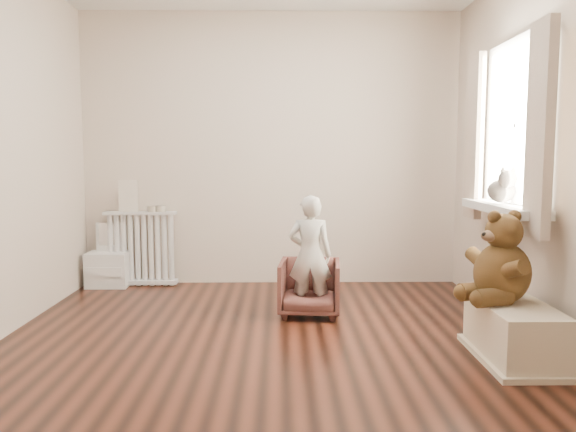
{
  "coord_description": "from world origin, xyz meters",
  "views": [
    {
      "loc": [
        0.1,
        -3.64,
        1.23
      ],
      "look_at": [
        0.15,
        0.45,
        0.8
      ],
      "focal_mm": 35.0,
      "sensor_mm": 36.0,
      "label": 1
    }
  ],
  "objects_px": {
    "toy_bench": "(515,327)",
    "radiator": "(141,245)",
    "teddy_bear": "(503,249)",
    "armchair": "(310,287)",
    "plush_cat": "(501,190)",
    "toy_vanity": "(108,258)",
    "child": "(310,255)"
  },
  "relations": [
    {
      "from": "toy_bench",
      "to": "radiator",
      "type": "bearing_deg",
      "value": 143.81
    },
    {
      "from": "radiator",
      "to": "teddy_bear",
      "type": "distance_m",
      "value": 3.34
    },
    {
      "from": "armchair",
      "to": "plush_cat",
      "type": "height_order",
      "value": "plush_cat"
    },
    {
      "from": "toy_vanity",
      "to": "toy_bench",
      "type": "xyz_separation_m",
      "value": [
        3.07,
        -1.99,
        -0.08
      ]
    },
    {
      "from": "teddy_bear",
      "to": "plush_cat",
      "type": "distance_m",
      "value": 0.69
    },
    {
      "from": "toy_vanity",
      "to": "radiator",
      "type": "bearing_deg",
      "value": 5.58
    },
    {
      "from": "toy_vanity",
      "to": "plush_cat",
      "type": "distance_m",
      "value": 3.55
    },
    {
      "from": "teddy_bear",
      "to": "child",
      "type": "bearing_deg",
      "value": 126.68
    },
    {
      "from": "toy_bench",
      "to": "toy_vanity",
      "type": "bearing_deg",
      "value": 147.04
    },
    {
      "from": "radiator",
      "to": "toy_vanity",
      "type": "bearing_deg",
      "value": -174.42
    },
    {
      "from": "radiator",
      "to": "teddy_bear",
      "type": "height_order",
      "value": "teddy_bear"
    },
    {
      "from": "teddy_bear",
      "to": "toy_bench",
      "type": "bearing_deg",
      "value": -70.05
    },
    {
      "from": "child",
      "to": "plush_cat",
      "type": "bearing_deg",
      "value": 172.92
    },
    {
      "from": "toy_vanity",
      "to": "armchair",
      "type": "relative_size",
      "value": 1.27
    },
    {
      "from": "armchair",
      "to": "toy_vanity",
      "type": "bearing_deg",
      "value": 157.36
    },
    {
      "from": "teddy_bear",
      "to": "toy_vanity",
      "type": "bearing_deg",
      "value": 131.44
    },
    {
      "from": "teddy_bear",
      "to": "plush_cat",
      "type": "xyz_separation_m",
      "value": [
        0.2,
        0.57,
        0.33
      ]
    },
    {
      "from": "armchair",
      "to": "toy_bench",
      "type": "distance_m",
      "value": 1.56
    },
    {
      "from": "armchair",
      "to": "teddy_bear",
      "type": "distance_m",
      "value": 1.53
    },
    {
      "from": "child",
      "to": "plush_cat",
      "type": "xyz_separation_m",
      "value": [
        1.34,
        -0.3,
        0.52
      ]
    },
    {
      "from": "armchair",
      "to": "child",
      "type": "height_order",
      "value": "child"
    },
    {
      "from": "toy_bench",
      "to": "armchair",
      "type": "bearing_deg",
      "value": 140.33
    },
    {
      "from": "child",
      "to": "plush_cat",
      "type": "relative_size",
      "value": 3.13
    },
    {
      "from": "toy_vanity",
      "to": "armchair",
      "type": "xyz_separation_m",
      "value": [
        1.87,
        -1.0,
        -0.06
      ]
    },
    {
      "from": "toy_bench",
      "to": "plush_cat",
      "type": "height_order",
      "value": "plush_cat"
    },
    {
      "from": "toy_vanity",
      "to": "toy_bench",
      "type": "relative_size",
      "value": 0.83
    },
    {
      "from": "toy_vanity",
      "to": "child",
      "type": "relative_size",
      "value": 0.66
    },
    {
      "from": "radiator",
      "to": "armchair",
      "type": "distance_m",
      "value": 1.88
    },
    {
      "from": "radiator",
      "to": "toy_bench",
      "type": "distance_m",
      "value": 3.43
    },
    {
      "from": "armchair",
      "to": "child",
      "type": "relative_size",
      "value": 0.52
    },
    {
      "from": "toy_bench",
      "to": "plush_cat",
      "type": "relative_size",
      "value": 2.48
    },
    {
      "from": "toy_bench",
      "to": "plush_cat",
      "type": "xyz_separation_m",
      "value": [
        0.14,
        0.65,
        0.8
      ]
    }
  ]
}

